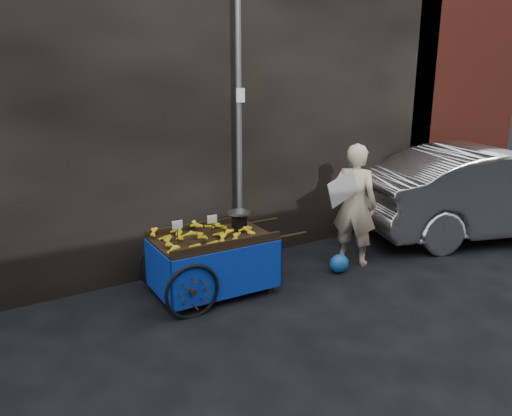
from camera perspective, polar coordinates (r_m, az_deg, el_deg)
ground at (r=6.03m, az=2.02°, el=-11.30°), size 80.00×80.00×0.00m
building_wall at (r=7.83m, az=-6.33°, el=13.83°), size 13.50×2.00×5.00m
street_pole at (r=6.68m, az=-1.97°, el=9.40°), size 0.12×0.10×4.00m
banana_cart at (r=6.16m, az=-5.36°, el=-4.06°), size 2.00×1.02×1.07m
vendor at (r=7.19m, az=11.18°, el=0.38°), size 0.98×0.76×1.75m
plastic_bag at (r=7.04m, az=9.47°, el=-6.27°), size 0.29×0.23×0.26m
parked_car at (r=9.26m, az=25.49°, el=1.73°), size 4.84×2.96×1.51m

